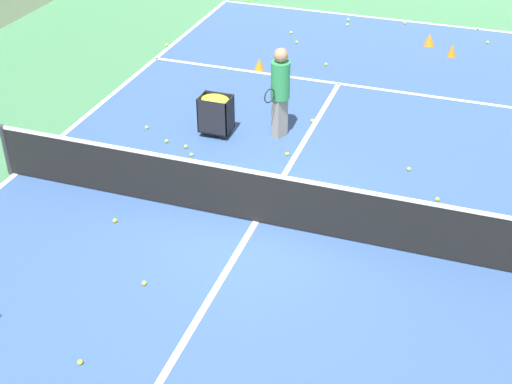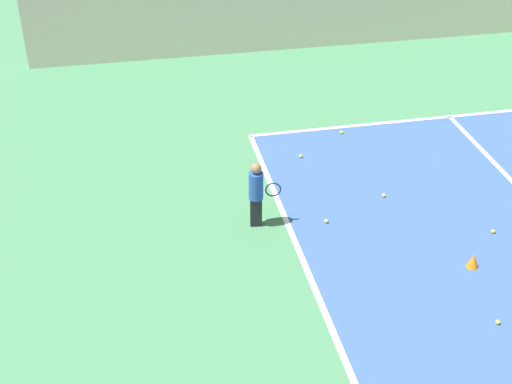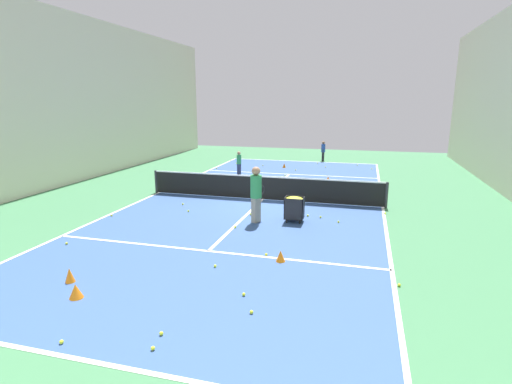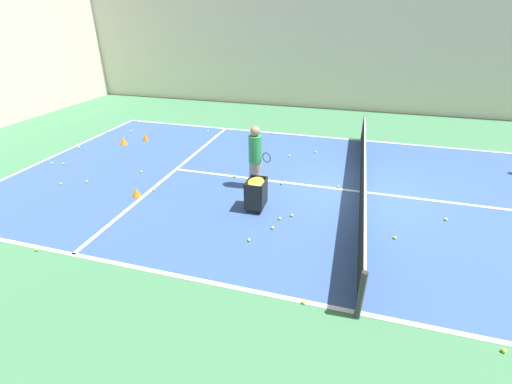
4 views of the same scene
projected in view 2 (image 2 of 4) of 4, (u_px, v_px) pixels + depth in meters
line_baseline_near at (304, 262)px, 11.91m from camera, size 9.16×0.10×0.00m
player_near_baseline at (257, 191)px, 12.44m from camera, size 0.28×0.60×1.28m
training_cone_2 at (473, 261)px, 11.74m from camera, size 0.20×0.20×0.26m
tennis_ball_3 at (384, 195)px, 13.59m from camera, size 0.07×0.07×0.07m
tennis_ball_22 at (342, 132)px, 15.75m from camera, size 0.07×0.07×0.07m
tennis_ball_26 at (493, 231)px, 12.60m from camera, size 0.07×0.07×0.07m
tennis_ball_29 at (301, 156)px, 14.87m from camera, size 0.07×0.07×0.07m
tennis_ball_31 at (326, 221)px, 12.86m from camera, size 0.07×0.07×0.07m
tennis_ball_34 at (498, 322)px, 10.64m from camera, size 0.07×0.07×0.07m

